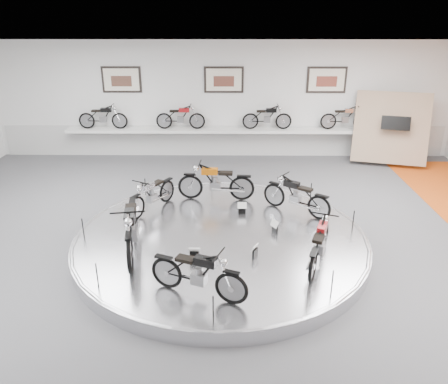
{
  "coord_description": "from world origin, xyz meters",
  "views": [
    {
      "loc": [
        0.16,
        -8.23,
        4.85
      ],
      "look_at": [
        0.07,
        0.6,
        1.19
      ],
      "focal_mm": 35.0,
      "sensor_mm": 36.0,
      "label": 1
    }
  ],
  "objects_px": {
    "shelf": "(224,130)",
    "bike_f": "(320,243)",
    "bike_a": "(296,195)",
    "bike_c": "(152,194)",
    "bike_d": "(131,227)",
    "bike_b": "(216,182)",
    "bike_e": "(198,273)",
    "display_platform": "(221,240)"
  },
  "relations": [
    {
      "from": "shelf",
      "to": "bike_f",
      "type": "xyz_separation_m",
      "value": [
        1.92,
        -7.59,
        -0.24
      ]
    },
    {
      "from": "bike_a",
      "to": "bike_c",
      "type": "bearing_deg",
      "value": 35.63
    },
    {
      "from": "bike_a",
      "to": "shelf",
      "type": "bearing_deg",
      "value": -33.74
    },
    {
      "from": "bike_a",
      "to": "bike_d",
      "type": "relative_size",
      "value": 0.81
    },
    {
      "from": "bike_f",
      "to": "bike_b",
      "type": "bearing_deg",
      "value": 54.38
    },
    {
      "from": "bike_d",
      "to": "bike_e",
      "type": "height_order",
      "value": "bike_d"
    },
    {
      "from": "bike_a",
      "to": "bike_c",
      "type": "distance_m",
      "value": 3.51
    },
    {
      "from": "display_platform",
      "to": "bike_a",
      "type": "relative_size",
      "value": 4.14
    },
    {
      "from": "display_platform",
      "to": "bike_f",
      "type": "bearing_deg",
      "value": -31.9
    },
    {
      "from": "bike_d",
      "to": "bike_f",
      "type": "height_order",
      "value": "bike_d"
    },
    {
      "from": "display_platform",
      "to": "bike_a",
      "type": "bearing_deg",
      "value": 32.81
    },
    {
      "from": "bike_b",
      "to": "bike_d",
      "type": "relative_size",
      "value": 0.89
    },
    {
      "from": "bike_a",
      "to": "bike_f",
      "type": "xyz_separation_m",
      "value": [
        0.11,
        -2.36,
        0.0
      ]
    },
    {
      "from": "display_platform",
      "to": "shelf",
      "type": "relative_size",
      "value": 0.58
    },
    {
      "from": "bike_b",
      "to": "bike_f",
      "type": "height_order",
      "value": "bike_b"
    },
    {
      "from": "shelf",
      "to": "bike_c",
      "type": "bearing_deg",
      "value": -108.3
    },
    {
      "from": "bike_e",
      "to": "bike_f",
      "type": "relative_size",
      "value": 0.99
    },
    {
      "from": "shelf",
      "to": "bike_b",
      "type": "xyz_separation_m",
      "value": [
        -0.15,
        -4.45,
        -0.2
      ]
    },
    {
      "from": "shelf",
      "to": "bike_d",
      "type": "relative_size",
      "value": 5.77
    },
    {
      "from": "bike_b",
      "to": "bike_c",
      "type": "xyz_separation_m",
      "value": [
        -1.54,
        -0.69,
        -0.06
      ]
    },
    {
      "from": "bike_b",
      "to": "bike_d",
      "type": "distance_m",
      "value": 3.15
    },
    {
      "from": "bike_e",
      "to": "bike_b",
      "type": "bearing_deg",
      "value": 109.25
    },
    {
      "from": "bike_e",
      "to": "bike_a",
      "type": "bearing_deg",
      "value": 79.49
    },
    {
      "from": "display_platform",
      "to": "shelf",
      "type": "distance_m",
      "value": 6.46
    },
    {
      "from": "bike_d",
      "to": "bike_f",
      "type": "bearing_deg",
      "value": 73.99
    },
    {
      "from": "shelf",
      "to": "bike_e",
      "type": "bearing_deg",
      "value": -92.3
    },
    {
      "from": "bike_a",
      "to": "bike_c",
      "type": "xyz_separation_m",
      "value": [
        -3.51,
        0.1,
        -0.01
      ]
    },
    {
      "from": "shelf",
      "to": "bike_a",
      "type": "xyz_separation_m",
      "value": [
        1.81,
        -5.24,
        -0.25
      ]
    },
    {
      "from": "bike_d",
      "to": "bike_e",
      "type": "relative_size",
      "value": 1.24
    },
    {
      "from": "bike_a",
      "to": "bike_d",
      "type": "distance_m",
      "value": 4.07
    },
    {
      "from": "shelf",
      "to": "bike_e",
      "type": "height_order",
      "value": "bike_e"
    },
    {
      "from": "bike_c",
      "to": "bike_d",
      "type": "xyz_separation_m",
      "value": [
        -0.09,
        -2.01,
        0.12
      ]
    },
    {
      "from": "bike_b",
      "to": "bike_c",
      "type": "bearing_deg",
      "value": 28.14
    },
    {
      "from": "bike_b",
      "to": "bike_f",
      "type": "bearing_deg",
      "value": 127.32
    },
    {
      "from": "bike_e",
      "to": "bike_c",
      "type": "bearing_deg",
      "value": 133.05
    },
    {
      "from": "shelf",
      "to": "bike_c",
      "type": "height_order",
      "value": "bike_c"
    },
    {
      "from": "bike_a",
      "to": "bike_f",
      "type": "distance_m",
      "value": 2.36
    },
    {
      "from": "bike_c",
      "to": "bike_f",
      "type": "xyz_separation_m",
      "value": [
        3.61,
        -2.45,
        0.02
      ]
    },
    {
      "from": "display_platform",
      "to": "bike_a",
      "type": "distance_m",
      "value": 2.23
    },
    {
      "from": "shelf",
      "to": "bike_b",
      "type": "height_order",
      "value": "bike_b"
    },
    {
      "from": "bike_a",
      "to": "bike_b",
      "type": "bearing_deg",
      "value": 15.28
    },
    {
      "from": "bike_f",
      "to": "bike_d",
      "type": "bearing_deg",
      "value": 104.13
    }
  ]
}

